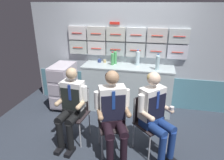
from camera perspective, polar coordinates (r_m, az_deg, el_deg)
The scene contains 16 objects.
ground at distance 3.54m, azimuth 1.01°, elevation -16.84°, with size 4.80×4.80×0.04m, color #2C333E.
galley_bulkhead at distance 4.28m, azimuth 4.58°, elevation 6.52°, with size 4.20×0.14×2.15m.
galley_counter at distance 4.20m, azimuth 4.27°, elevation -2.31°, with size 1.82×0.53×0.96m.
service_trolley at distance 4.42m, azimuth -13.50°, elevation -1.33°, with size 0.40×0.65×0.95m.
folding_chair_left at distance 3.40m, azimuth -9.98°, elevation -7.70°, with size 0.44×0.44×0.86m.
crew_member_left at distance 3.20m, azimuth -11.51°, elevation -6.68°, with size 0.48×0.61×1.25m.
folding_chair_center at distance 3.10m, azimuth -0.20°, elevation -10.46°, with size 0.52×0.52×0.86m.
crew_member_center at distance 2.86m, azimuth 0.34°, elevation -8.91°, with size 0.56×0.69×1.30m.
folding_chair_right at distance 3.14m, azimuth 9.87°, elevation -10.30°, with size 0.57×0.57×0.86m.
crew_member_right at distance 2.96m, azimuth 12.21°, elevation -8.79°, with size 0.65×0.65×1.28m.
water_bottle_blue_cap at distance 4.07m, azimuth 0.11°, elevation 6.04°, with size 0.06×0.06×0.27m.
water_bottle_clear at distance 4.15m, azimuth 0.91°, elevation 6.47°, with size 0.07×0.07×0.29m.
sparkling_bottle_green at distance 4.09m, azimuth 7.26°, elevation 6.27°, with size 0.08×0.08×0.31m.
water_bottle_tall at distance 3.86m, azimuth 12.78°, elevation 4.92°, with size 0.07×0.07×0.31m.
espresso_cup_small at distance 4.26m, azimuth -2.05°, elevation 5.36°, with size 0.06×0.06×0.06m.
paper_cup_tan at distance 4.28m, azimuth -3.57°, elevation 5.50°, with size 0.08×0.08×0.07m.
Camera 1 is at (0.52, -2.73, 2.18)m, focal length 32.33 mm.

